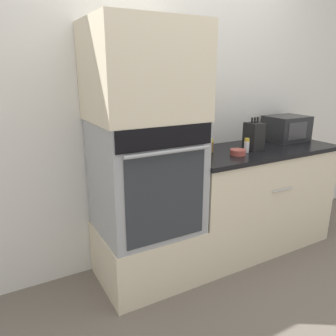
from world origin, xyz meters
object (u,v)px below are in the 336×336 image
Objects in this scene: wall_oven at (146,176)px; condiment_jar_far at (247,145)px; microwave at (286,128)px; knife_block at (254,136)px; bowl at (238,152)px; condiment_jar_mid at (210,146)px; condiment_jar_back at (192,149)px; condiment_jar_near at (206,153)px.

condiment_jar_far is (0.85, -0.07, 0.14)m from wall_oven.
microwave is at bearing 4.05° from wall_oven.
wall_oven is 2.15× the size of microwave.
wall_oven is at bearing -175.95° from microwave.
knife_block is 2.21× the size of bowl.
condiment_jar_mid is at bearing 126.27° from bowl.
condiment_jar_far is (0.25, -0.15, 0.00)m from condiment_jar_mid.
wall_oven reaches higher than condiment_jar_mid.
wall_oven reaches higher than condiment_jar_far.
knife_block is 0.55m from condiment_jar_back.
microwave is 3.09× the size of bowl.
condiment_jar_back is (-0.16, 0.03, -0.02)m from condiment_jar_mid.
condiment_jar_mid is (-0.37, 0.09, -0.06)m from knife_block.
condiment_jar_mid is (0.13, 0.13, 0.02)m from condiment_jar_near.
condiment_jar_near is 0.68× the size of condiment_jar_mid.
bowl is at bearing -164.76° from condiment_jar_far.
knife_block is 2.53× the size of condiment_jar_mid.
knife_block is at bearing -14.00° from condiment_jar_mid.
knife_block is 3.70× the size of condiment_jar_near.
wall_oven is 6.93× the size of condiment_jar_far.
condiment_jar_back is at bearing 170.87° from condiment_jar_mid.
microwave is 1.04m from condiment_jar_near.
condiment_jar_near is at bearing -171.06° from microwave.
condiment_jar_back is (-0.40, 0.18, -0.02)m from condiment_jar_far.
wall_oven is 1.00m from knife_block.
wall_oven is at bearing 173.41° from condiment_jar_near.
condiment_jar_far is at bearing -164.44° from microwave.
condiment_jar_back is (-1.05, -0.00, -0.08)m from microwave.
microwave is 1.40× the size of knife_block.
condiment_jar_back is (-0.29, 0.21, 0.01)m from bowl.
condiment_jar_far is at bearing -4.87° from wall_oven.
microwave reaches higher than bowl.
bowl is at bearing -159.57° from knife_block.
condiment_jar_far is 1.66× the size of condiment_jar_back.
condiment_jar_far is at bearing -155.10° from knife_block.
microwave is at bearing 15.51° from bowl.
condiment_jar_back is (-0.03, 0.16, -0.00)m from condiment_jar_near.
condiment_jar_near is (-1.02, -0.16, -0.08)m from microwave.
knife_block is (0.98, -0.01, 0.20)m from wall_oven.
knife_block is 0.39m from condiment_jar_mid.
knife_block reaches higher than microwave.
wall_oven is 0.49m from condiment_jar_near.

